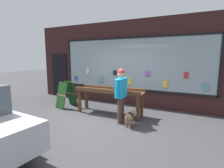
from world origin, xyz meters
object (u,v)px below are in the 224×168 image
Objects in this scene: display_table_main at (109,93)px; sandwich_board_sign at (66,94)px; person_browsing at (121,92)px; small_dog at (131,116)px.

display_table_main is 1.91m from sandwich_board_sign.
person_browsing is at bearing 1.44° from sandwich_board_sign.
sandwich_board_sign reaches higher than display_table_main.
small_dog is (0.36, -0.13, -0.64)m from person_browsing.
display_table_main reaches higher than small_dog.
sandwich_board_sign is at bearing 76.42° from person_browsing.
sandwich_board_sign is at bearing 179.85° from display_table_main.
sandwich_board_sign is at bearing 85.89° from small_dog.
display_table_main is 0.91m from person_browsing.
display_table_main is at bearing 65.80° from small_dog.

